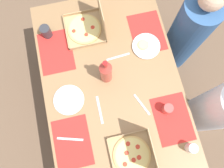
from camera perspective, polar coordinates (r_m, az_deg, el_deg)
The scene contains 20 objects.
ground_plane at distance 2.41m, azimuth 0.00°, elevation -4.29°, with size 6.00×6.00×0.00m, color brown.
dining_table at distance 1.78m, azimuth 0.00°, elevation -0.75°, with size 1.59×1.05×0.74m.
placemat_near_left at distance 1.82m, azimuth -14.26°, elevation 8.12°, with size 0.36×0.26×0.00m, color red.
placemat_near_right at distance 1.66m, azimuth -10.21°, elevation -14.66°, with size 0.36×0.26×0.00m, color red.
placemat_far_left at distance 1.86m, azimuth 9.02°, elevation 13.04°, with size 0.36×0.26×0.00m, color red.
placemat_far_right at distance 1.70m, azimuth 15.35°, elevation -8.71°, with size 0.36×0.26×0.00m, color red.
pizza_box_corner_left at distance 1.60m, azimuth 6.35°, elevation -17.64°, with size 0.30×0.30×0.33m.
pizza_box_corner_right at distance 1.82m, azimuth -6.20°, elevation 14.76°, with size 0.31×0.31×0.34m.
plate_far_left at distance 1.80m, azimuth 8.73°, elevation 9.65°, with size 0.22×0.22×0.03m.
plate_near_left at distance 1.68m, azimuth -11.07°, elevation -4.06°, with size 0.23×0.23×0.02m.
soda_bottle at distance 1.57m, azimuth -1.60°, elevation 3.14°, with size 0.09×0.09×0.32m.
cup_dark at distance 1.65m, azimuth 14.09°, elevation -6.27°, with size 0.07×0.07×0.10m, color #BF4742.
cup_clear_left at distance 1.68m, azimuth 19.81°, elevation -15.35°, with size 0.07×0.07×0.10m, color silver.
cup_spare at distance 1.86m, azimuth -16.66°, elevation 12.84°, with size 0.08×0.08×0.11m, color #333338.
fork_by_far_left at distance 1.67m, azimuth 7.72°, elevation -5.29°, with size 0.19×0.02×0.01m, color #B7B7BC.
knife_by_near_right at distance 1.65m, azimuth -3.21°, elevation -6.68°, with size 0.21×0.02×0.01m, color #B7B7BC.
fork_by_far_right at distance 1.66m, azimuth -10.77°, elevation -13.80°, with size 0.19×0.02×0.01m, color #B7B7BC.
fork_by_near_left at distance 1.75m, azimuth 1.59°, elevation 7.06°, with size 0.19×0.02×0.01m, color #B7B7BC.
diner_left_seat at distance 2.19m, azimuth 18.66°, elevation 12.04°, with size 0.32×0.32×1.16m.
diner_right_seat at distance 2.03m, azimuth 24.72°, elevation -6.12°, with size 0.32×0.32×1.20m.
Camera 1 is at (0.40, -0.09, 2.37)m, focal length 35.38 mm.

